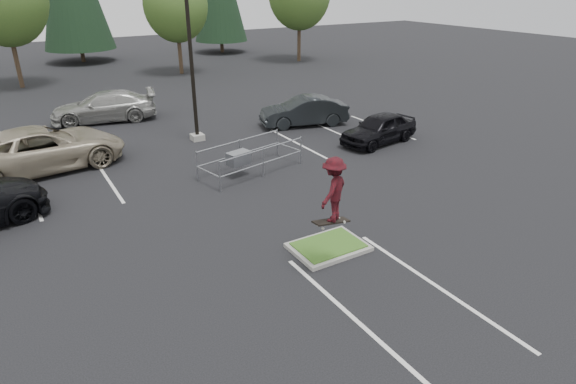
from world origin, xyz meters
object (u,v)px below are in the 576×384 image
car_r_charc (304,111)px  decid_c (176,7)px  car_l_tan (42,149)px  car_far_silver (105,106)px  light_pole (190,46)px  cart_corral (242,157)px  skateboarder (333,190)px  car_r_black (380,128)px

car_r_charc → decid_c: bearing=-162.8°
car_l_tan → car_far_silver: size_ratio=1.17×
car_l_tan → car_far_silver: (3.88, 6.50, -0.10)m
light_pole → cart_corral: size_ratio=2.19×
decid_c → car_l_tan: bearing=-124.3°
skateboarder → decid_c: bearing=-132.4°
car_l_tan → decid_c: bearing=-42.1°
decid_c → car_r_black: decid_c is taller
decid_c → car_r_charc: (0.51, -18.33, -4.48)m
skateboarder → car_r_charc: (7.18, 12.50, -1.70)m
light_pole → car_r_black: (7.50, -5.00, -3.83)m
skateboarder → car_far_silver: size_ratio=0.34×
decid_c → cart_corral: bearing=-103.6°
decid_c → car_r_charc: size_ratio=1.78×
car_l_tan → car_r_charc: car_l_tan is taller
car_l_tan → cart_corral: bearing=-133.0°
light_pole → car_far_silver: size_ratio=1.80×
skateboarder → car_r_charc: skateboarder is taller
car_r_black → car_r_charc: bearing=-171.0°
decid_c → car_far_silver: bearing=-126.0°
light_pole → cart_corral: bearing=-91.3°
cart_corral → car_r_black: car_r_black is taller
light_pole → car_l_tan: (-7.00, -0.50, -3.64)m
car_l_tan → car_far_silver: bearing=-38.7°
car_r_charc → light_pole: bearing=-79.2°
cart_corral → car_far_silver: size_ratio=0.82×
cart_corral → skateboarder: size_ratio=2.40×
car_r_charc → car_l_tan: bearing=-74.4°
cart_corral → skateboarder: (-1.06, -7.66, 1.69)m
decid_c → cart_corral: decid_c is taller
decid_c → light_pole: bearing=-107.1°
car_r_charc → cart_corral: bearing=-36.0°
car_r_charc → car_r_black: (1.50, -4.50, -0.05)m
skateboarder → car_l_tan: skateboarder is taller
car_l_tan → light_pole: bearing=-93.7°
car_r_black → car_l_tan: bearing=-116.7°
skateboarder → car_far_silver: 19.17m
light_pole → car_r_black: size_ratio=2.38×
skateboarder → cart_corral: bearing=-128.1°
car_r_charc → car_r_black: bearing=34.0°
light_pole → car_r_black: 9.80m
light_pole → car_l_tan: light_pole is taller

